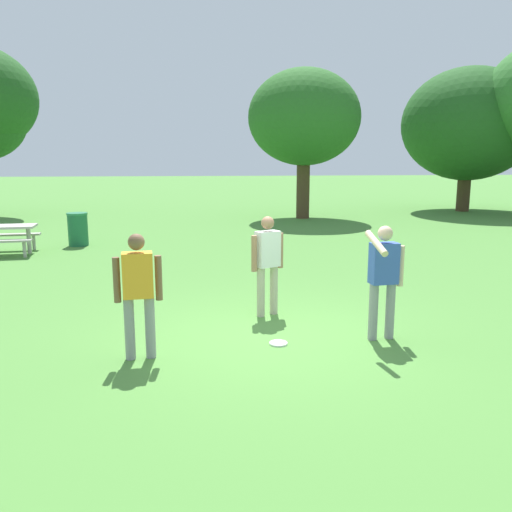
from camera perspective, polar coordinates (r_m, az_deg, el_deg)
ground_plane at (r=7.87m, az=1.56°, el=-8.54°), size 120.00×120.00×0.00m
person_thrower at (r=7.68m, az=13.56°, el=-1.87°), size 0.61×0.73×1.64m
person_catcher at (r=6.93m, az=-12.53°, el=-3.36°), size 0.61×0.26×1.64m
person_bystander at (r=8.62m, az=1.24°, el=-0.33°), size 0.55×0.37×1.64m
frisbee at (r=7.54m, az=2.42°, el=-9.34°), size 0.25×0.25×0.03m
picnic_table_near at (r=15.58m, az=-25.62°, el=2.20°), size 1.83×1.58×0.77m
trash_can_beside_table at (r=16.27m, az=-18.57°, el=2.74°), size 0.59×0.59×0.96m
tree_far_right at (r=22.25m, az=5.19°, el=14.54°), size 4.55×4.55×6.03m
tree_slender_mid at (r=26.84m, az=21.83°, el=12.96°), size 5.99×5.99×6.52m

